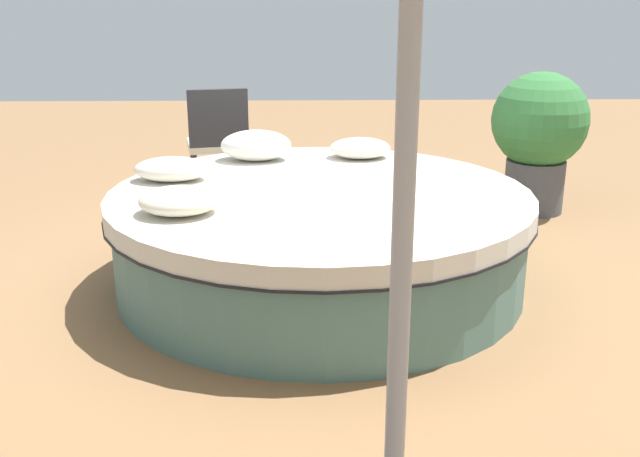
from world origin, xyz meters
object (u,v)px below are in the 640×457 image
at_px(throw_pillow_3, 179,201).
at_px(patio_chair, 218,135).
at_px(throw_pillow_2, 172,169).
at_px(planter, 539,132).
at_px(throw_pillow_1, 256,145).
at_px(round_bed, 320,237).
at_px(throw_pillow_0, 360,148).

bearing_deg(throw_pillow_3, patio_chair, 91.55).
height_order(throw_pillow_2, planter, planter).
xyz_separation_m(throw_pillow_1, patio_chair, (-0.42, 1.24, -0.16)).
xyz_separation_m(round_bed, throw_pillow_3, (-0.79, -0.45, 0.37)).
bearing_deg(throw_pillow_2, patio_chair, 86.97).
relative_size(round_bed, throw_pillow_2, 5.43).
bearing_deg(patio_chair, throw_pillow_0, -56.52).
height_order(throw_pillow_2, throw_pillow_3, throw_pillow_2).
bearing_deg(throw_pillow_1, planter, 17.02).
bearing_deg(round_bed, patio_chair, 112.29).
bearing_deg(patio_chair, throw_pillow_3, -99.86).
relative_size(round_bed, throw_pillow_1, 5.15).
distance_m(throw_pillow_3, patio_chair, 2.56).
bearing_deg(planter, throw_pillow_2, -155.48).
bearing_deg(round_bed, throw_pillow_3, -150.22).
bearing_deg(throw_pillow_2, throw_pillow_3, -77.36).
height_order(round_bed, throw_pillow_3, throw_pillow_3).
xyz_separation_m(throw_pillow_1, throw_pillow_3, (-0.35, -1.32, -0.04)).
relative_size(throw_pillow_0, throw_pillow_2, 0.92).
relative_size(round_bed, throw_pillow_0, 5.90).
bearing_deg(throw_pillow_3, throw_pillow_2, 102.64).
height_order(throw_pillow_0, throw_pillow_2, throw_pillow_2).
bearing_deg(throw_pillow_1, round_bed, -62.73).
height_order(patio_chair, planter, planter).
distance_m(round_bed, planter, 2.44).
xyz_separation_m(round_bed, planter, (1.84, 1.56, 0.36)).
height_order(throw_pillow_1, patio_chair, patio_chair).
distance_m(throw_pillow_1, planter, 2.39).
relative_size(patio_chair, planter, 0.84).
distance_m(round_bed, throw_pillow_1, 1.05).
bearing_deg(patio_chair, round_bed, -79.12).
bearing_deg(throw_pillow_2, round_bed, -16.47).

